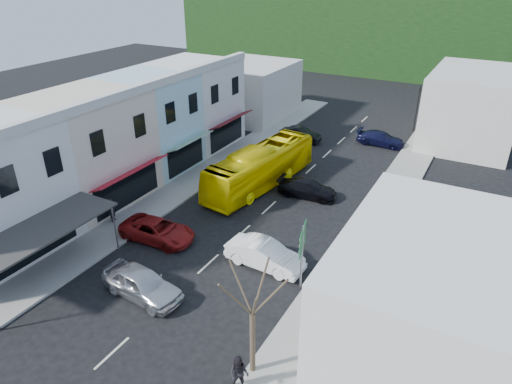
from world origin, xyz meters
name	(u,v)px	position (x,y,z in m)	size (l,w,h in m)	color
ground	(208,264)	(0.00, 0.00, 0.00)	(120.00, 120.00, 0.00)	black
sidewalk_left	(201,176)	(-7.50, 10.00, 0.07)	(3.00, 52.00, 0.15)	gray
sidewalk_right	(376,220)	(7.50, 10.00, 0.07)	(3.00, 52.00, 0.15)	gray
shopfront_row	(107,141)	(-12.49, 5.00, 4.00)	(8.25, 30.00, 8.00)	silver
right_building	(446,336)	(13.50, -4.00, 4.00)	(8.00, 9.00, 8.00)	silver
distant_block_left	(253,90)	(-12.00, 27.00, 3.00)	(8.00, 10.00, 6.00)	#B7B2A8
distant_block_right	(472,107)	(11.00, 30.00, 3.50)	(8.00, 12.00, 7.00)	#B7B2A8
hillside	(419,25)	(-1.45, 65.09, 6.73)	(80.00, 26.00, 14.00)	black
bus	(260,168)	(-2.34, 10.98, 1.55)	(2.50, 11.60, 3.10)	#FFE206
car_silver	(142,285)	(-1.48, -4.13, 0.70)	(1.80, 4.40, 1.40)	silver
car_white	(265,256)	(3.08, 1.49, 0.70)	(1.80, 4.40, 1.40)	white
car_red	(157,230)	(-4.40, 0.67, 0.70)	(1.90, 4.60, 1.40)	maroon
car_black_near	(307,188)	(1.75, 11.06, 0.70)	(1.84, 4.50, 1.40)	black
car_black_far	(300,134)	(-3.67, 21.96, 0.70)	(1.80, 4.40, 1.40)	black
car_navy_far	(381,138)	(3.75, 24.71, 0.70)	(1.84, 4.50, 1.40)	black
pedestrian_left	(112,210)	(-8.50, 0.87, 1.00)	(0.60, 0.40, 1.70)	black
pedestrian_right	(239,375)	(6.32, -6.96, 1.00)	(0.70, 0.44, 1.70)	black
direction_sign	(302,258)	(5.80, 0.58, 2.04)	(0.64, 1.83, 4.07)	#0F5226
street_tree	(252,315)	(6.30, -5.77, 3.32)	(2.17, 2.17, 6.65)	#3C3022
traffic_signal	(417,109)	(5.80, 30.46, 2.49)	(0.73, 1.09, 4.98)	black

